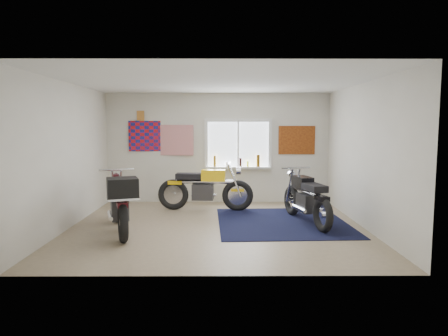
{
  "coord_description": "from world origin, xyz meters",
  "views": [
    {
      "loc": [
        0.09,
        -7.39,
        1.89
      ],
      "look_at": [
        0.14,
        0.4,
        1.08
      ],
      "focal_mm": 32.0,
      "sensor_mm": 36.0,
      "label": 1
    }
  ],
  "objects_px": {
    "yellow_triumph": "(205,189)",
    "black_chrome_bike": "(306,200)",
    "navy_rug": "(282,222)",
    "maroon_tourer": "(120,202)"
  },
  "relations": [
    {
      "from": "navy_rug",
      "to": "yellow_triumph",
      "type": "xyz_separation_m",
      "value": [
        -1.57,
        1.18,
        0.47
      ]
    },
    {
      "from": "yellow_triumph",
      "to": "maroon_tourer",
      "type": "distance_m",
      "value": 2.44
    },
    {
      "from": "yellow_triumph",
      "to": "black_chrome_bike",
      "type": "xyz_separation_m",
      "value": [
        2.03,
        -1.22,
        -0.01
      ]
    },
    {
      "from": "navy_rug",
      "to": "maroon_tourer",
      "type": "distance_m",
      "value": 3.14
    },
    {
      "from": "navy_rug",
      "to": "yellow_triumph",
      "type": "distance_m",
      "value": 2.02
    },
    {
      "from": "black_chrome_bike",
      "to": "maroon_tourer",
      "type": "xyz_separation_m",
      "value": [
        -3.44,
        -0.77,
        0.1
      ]
    },
    {
      "from": "yellow_triumph",
      "to": "black_chrome_bike",
      "type": "height_order",
      "value": "yellow_triumph"
    },
    {
      "from": "maroon_tourer",
      "to": "yellow_triumph",
      "type": "bearing_deg",
      "value": -53.67
    },
    {
      "from": "yellow_triumph",
      "to": "maroon_tourer",
      "type": "height_order",
      "value": "yellow_triumph"
    },
    {
      "from": "navy_rug",
      "to": "black_chrome_bike",
      "type": "height_order",
      "value": "black_chrome_bike"
    }
  ]
}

